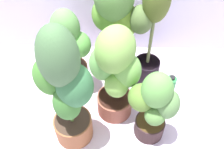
{
  "coord_description": "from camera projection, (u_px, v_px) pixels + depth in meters",
  "views": [
    {
      "loc": [
        0.03,
        -1.06,
        1.68
      ],
      "look_at": [
        -0.01,
        0.19,
        0.31
      ],
      "focal_mm": 39.56,
      "sensor_mm": 36.0,
      "label": 1
    }
  ],
  "objects": [
    {
      "name": "ground_plane",
      "position": [
        112.0,
        118.0,
        1.96
      ],
      "size": [
        8.0,
        8.0,
        0.0
      ],
      "primitive_type": "plane",
      "color": "silver",
      "rests_on": "ground"
    },
    {
      "name": "potted_plant_back_center",
      "position": [
        115.0,
        17.0,
        1.86
      ],
      "size": [
        0.43,
        0.4,
        0.99
      ],
      "color": "#341F21",
      "rests_on": "ground"
    },
    {
      "name": "potted_plant_back_left",
      "position": [
        69.0,
        51.0,
        1.91
      ],
      "size": [
        0.38,
        0.31,
        0.76
      ],
      "color": "#9B5637",
      "rests_on": "ground"
    },
    {
      "name": "potted_plant_front_left",
      "position": [
        66.0,
        89.0,
        1.46
      ],
      "size": [
        0.42,
        0.32,
        1.0
      ],
      "color": "brown",
      "rests_on": "ground"
    },
    {
      "name": "potted_plant_back_right",
      "position": [
        149.0,
        34.0,
        1.87
      ],
      "size": [
        0.3,
        0.23,
        0.97
      ],
      "color": "black",
      "rests_on": "ground"
    },
    {
      "name": "potted_plant_center",
      "position": [
        115.0,
        72.0,
        1.67
      ],
      "size": [
        0.4,
        0.38,
        0.82
      ],
      "color": "brown",
      "rests_on": "ground"
    },
    {
      "name": "potted_plant_front_right",
      "position": [
        154.0,
        106.0,
        1.62
      ],
      "size": [
        0.4,
        0.29,
        0.64
      ],
      "color": "#321F1E",
      "rests_on": "ground"
    },
    {
      "name": "nutrient_bottle",
      "position": [
        169.0,
        89.0,
        2.0
      ],
      "size": [
        0.08,
        0.08,
        0.27
      ],
      "color": "green",
      "rests_on": "ground"
    }
  ]
}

